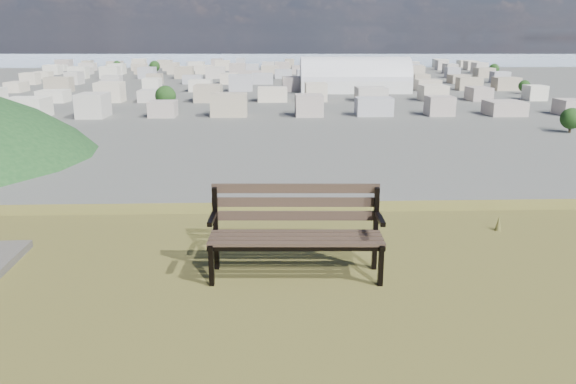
{
  "coord_description": "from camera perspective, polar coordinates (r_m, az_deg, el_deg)",
  "views": [
    {
      "loc": [
        -0.34,
        -3.04,
        27.22
      ],
      "look_at": [
        -0.08,
        3.93,
        25.3
      ],
      "focal_mm": 35.0,
      "sensor_mm": 36.0,
      "label": 1
    }
  ],
  "objects": [
    {
      "name": "city_blocks",
      "position": [
        398.19,
        -2.13,
        11.93
      ],
      "size": [
        395.0,
        361.0,
        7.0
      ],
      "color": "beige",
      "rests_on": "ground"
    },
    {
      "name": "arena",
      "position": [
        300.01,
        6.75,
        11.12
      ],
      "size": [
        56.69,
        24.77,
        23.76
      ],
      "rotation": [
        0.0,
        0.0,
        -0.02
      ],
      "color": "silver",
      "rests_on": "ground"
    },
    {
      "name": "park_bench",
      "position": [
        5.36,
        0.8,
        -3.52
      ],
      "size": [
        1.65,
        0.59,
        0.85
      ],
      "rotation": [
        0.0,
        0.0,
        -0.04
      ],
      "color": "#3E2C23",
      "rests_on": "hilltop_mesa"
    },
    {
      "name": "city_trees",
      "position": [
        323.86,
        -6.88,
        11.29
      ],
      "size": [
        406.52,
        387.2,
        9.98
      ],
      "color": "#302518",
      "rests_on": "ground"
    },
    {
      "name": "far_hills",
      "position": [
        1407.27,
        -4.77,
        15.23
      ],
      "size": [
        2050.0,
        340.0,
        60.0
      ],
      "color": "#99A6BE",
      "rests_on": "ground"
    },
    {
      "name": "bay_water",
      "position": [
        903.45,
        -2.18,
        13.62
      ],
      "size": [
        2400.0,
        700.0,
        0.12
      ],
      "primitive_type": "cube",
      "color": "#96AEBF",
      "rests_on": "ground"
    }
  ]
}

